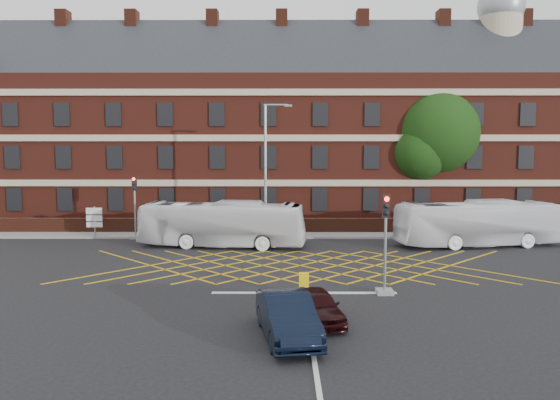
{
  "coord_description": "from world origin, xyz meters",
  "views": [
    {
      "loc": [
        -0.96,
        -26.59,
        6.29
      ],
      "look_at": [
        -1.06,
        1.5,
        3.56
      ],
      "focal_mm": 35.0,
      "sensor_mm": 36.0,
      "label": 1
    }
  ],
  "objects_px": {
    "car_maroon": "(317,306)",
    "traffic_light_near": "(385,254)",
    "deciduous_tree": "(435,139)",
    "utility_cabinet": "(304,285)",
    "car_navy": "(287,316)",
    "traffic_light_far": "(135,213)",
    "bus_left": "(222,224)",
    "direction_signs": "(94,218)",
    "bus_right": "(478,223)",
    "street_lamp": "(266,195)"
  },
  "relations": [
    {
      "from": "deciduous_tree",
      "to": "street_lamp",
      "type": "height_order",
      "value": "deciduous_tree"
    },
    {
      "from": "car_navy",
      "to": "traffic_light_far",
      "type": "distance_m",
      "value": 22.22
    },
    {
      "from": "traffic_light_far",
      "to": "deciduous_tree",
      "type": "bearing_deg",
      "value": 16.92
    },
    {
      "from": "bus_right",
      "to": "utility_cabinet",
      "type": "xyz_separation_m",
      "value": [
        -11.51,
        -11.78,
        -0.96
      ]
    },
    {
      "from": "bus_left",
      "to": "bus_right",
      "type": "xyz_separation_m",
      "value": [
        16.21,
        0.26,
        0.01
      ]
    },
    {
      "from": "traffic_light_near",
      "to": "car_maroon",
      "type": "bearing_deg",
      "value": -129.88
    },
    {
      "from": "deciduous_tree",
      "to": "street_lamp",
      "type": "distance_m",
      "value": 15.97
    },
    {
      "from": "traffic_light_far",
      "to": "direction_signs",
      "type": "bearing_deg",
      "value": 177.62
    },
    {
      "from": "deciduous_tree",
      "to": "utility_cabinet",
      "type": "distance_m",
      "value": 25.11
    },
    {
      "from": "deciduous_tree",
      "to": "utility_cabinet",
      "type": "bearing_deg",
      "value": -117.98
    },
    {
      "from": "bus_left",
      "to": "bus_right",
      "type": "distance_m",
      "value": 16.22
    },
    {
      "from": "bus_left",
      "to": "utility_cabinet",
      "type": "relative_size",
      "value": 10.39
    },
    {
      "from": "car_navy",
      "to": "deciduous_tree",
      "type": "xyz_separation_m",
      "value": [
        12.13,
        26.49,
        6.2
      ]
    },
    {
      "from": "bus_right",
      "to": "car_maroon",
      "type": "bearing_deg",
      "value": 135.17
    },
    {
      "from": "car_maroon",
      "to": "deciduous_tree",
      "type": "distance_m",
      "value": 27.89
    },
    {
      "from": "deciduous_tree",
      "to": "traffic_light_near",
      "type": "distance_m",
      "value": 23.08
    },
    {
      "from": "traffic_light_far",
      "to": "car_maroon",
      "type": "bearing_deg",
      "value": -57.67
    },
    {
      "from": "car_navy",
      "to": "traffic_light_near",
      "type": "relative_size",
      "value": 1.05
    },
    {
      "from": "car_maroon",
      "to": "street_lamp",
      "type": "distance_m",
      "value": 17.25
    },
    {
      "from": "deciduous_tree",
      "to": "street_lamp",
      "type": "xyz_separation_m",
      "value": [
        -13.34,
        -7.91,
        -3.79
      ]
    },
    {
      "from": "bus_left",
      "to": "traffic_light_far",
      "type": "height_order",
      "value": "traffic_light_far"
    },
    {
      "from": "bus_left",
      "to": "bus_right",
      "type": "bearing_deg",
      "value": -81.92
    },
    {
      "from": "bus_left",
      "to": "deciduous_tree",
      "type": "relative_size",
      "value": 0.96
    },
    {
      "from": "car_maroon",
      "to": "deciduous_tree",
      "type": "bearing_deg",
      "value": 53.02
    },
    {
      "from": "car_navy",
      "to": "deciduous_tree",
      "type": "height_order",
      "value": "deciduous_tree"
    },
    {
      "from": "deciduous_tree",
      "to": "traffic_light_near",
      "type": "xyz_separation_m",
      "value": [
        -7.9,
        -21.05,
        -5.17
      ]
    },
    {
      "from": "bus_left",
      "to": "street_lamp",
      "type": "distance_m",
      "value": 3.8
    },
    {
      "from": "car_maroon",
      "to": "traffic_light_near",
      "type": "height_order",
      "value": "traffic_light_near"
    },
    {
      "from": "bus_left",
      "to": "car_maroon",
      "type": "bearing_deg",
      "value": -154.1
    },
    {
      "from": "bus_left",
      "to": "traffic_light_far",
      "type": "relative_size",
      "value": 2.44
    },
    {
      "from": "utility_cabinet",
      "to": "direction_signs",
      "type": "bearing_deg",
      "value": 133.35
    },
    {
      "from": "car_maroon",
      "to": "bus_right",
      "type": "bearing_deg",
      "value": 40.64
    },
    {
      "from": "car_navy",
      "to": "traffic_light_near",
      "type": "distance_m",
      "value": 6.96
    },
    {
      "from": "street_lamp",
      "to": "direction_signs",
      "type": "relative_size",
      "value": 4.14
    },
    {
      "from": "car_navy",
      "to": "traffic_light_far",
      "type": "height_order",
      "value": "traffic_light_far"
    },
    {
      "from": "traffic_light_near",
      "to": "street_lamp",
      "type": "relative_size",
      "value": 0.47
    },
    {
      "from": "utility_cabinet",
      "to": "street_lamp",
      "type": "bearing_deg",
      "value": 98.24
    },
    {
      "from": "direction_signs",
      "to": "traffic_light_far",
      "type": "bearing_deg",
      "value": -2.38
    },
    {
      "from": "bus_left",
      "to": "car_navy",
      "type": "distance_m",
      "value": 17.06
    },
    {
      "from": "car_navy",
      "to": "traffic_light_near",
      "type": "height_order",
      "value": "traffic_light_near"
    },
    {
      "from": "deciduous_tree",
      "to": "traffic_light_near",
      "type": "height_order",
      "value": "deciduous_tree"
    },
    {
      "from": "traffic_light_near",
      "to": "deciduous_tree",
      "type": "bearing_deg",
      "value": 69.43
    },
    {
      "from": "traffic_light_near",
      "to": "utility_cabinet",
      "type": "distance_m",
      "value": 3.72
    },
    {
      "from": "traffic_light_near",
      "to": "direction_signs",
      "type": "height_order",
      "value": "traffic_light_near"
    },
    {
      "from": "street_lamp",
      "to": "traffic_light_near",
      "type": "bearing_deg",
      "value": -67.52
    },
    {
      "from": "car_maroon",
      "to": "traffic_light_far",
      "type": "height_order",
      "value": "traffic_light_far"
    },
    {
      "from": "utility_cabinet",
      "to": "traffic_light_far",
      "type": "bearing_deg",
      "value": 127.08
    },
    {
      "from": "deciduous_tree",
      "to": "traffic_light_near",
      "type": "relative_size",
      "value": 2.54
    },
    {
      "from": "car_navy",
      "to": "deciduous_tree",
      "type": "bearing_deg",
      "value": 55.23
    },
    {
      "from": "bus_right",
      "to": "traffic_light_near",
      "type": "height_order",
      "value": "traffic_light_near"
    }
  ]
}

